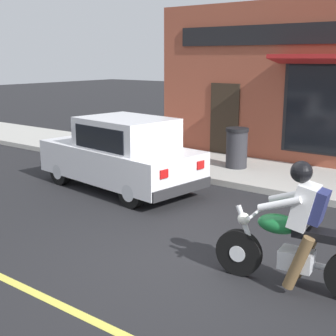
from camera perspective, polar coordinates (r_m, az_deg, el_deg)
name	(u,v)px	position (r m, az deg, el deg)	size (l,w,h in m)	color
ground_plane	(183,263)	(6.67, 1.79, -11.45)	(80.00, 80.00, 0.00)	black
sidewalk_curb	(202,164)	(12.22, 4.16, 0.43)	(2.60, 22.00, 0.14)	#ADAAA3
storefront_building	(325,86)	(12.19, 18.63, 9.43)	(1.25, 9.53, 4.20)	brown
motorcycle_with_rider	(296,237)	(5.93, 15.28, -8.08)	(0.62, 2.02, 1.62)	black
car_hatchback	(121,154)	(10.07, -5.73, 1.65)	(2.07, 3.95, 1.57)	black
trash_bin	(237,148)	(11.60, 8.38, 2.48)	(0.56, 0.56, 0.98)	#2D2D33
fire_hydrant	(162,138)	(13.24, -0.69, 3.68)	(0.36, 0.24, 0.88)	red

